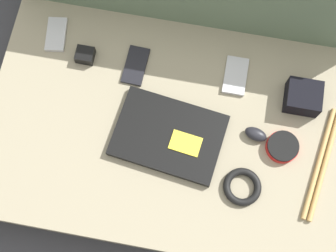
% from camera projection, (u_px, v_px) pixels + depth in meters
% --- Properties ---
extents(ground_plane, '(8.00, 8.00, 0.00)m').
position_uv_depth(ground_plane, '(168.00, 141.00, 1.56)').
color(ground_plane, '#38383D').
extents(couch_seat, '(1.10, 0.71, 0.16)m').
position_uv_depth(couch_seat, '(168.00, 135.00, 1.48)').
color(couch_seat, gray).
rests_on(couch_seat, ground_plane).
extents(laptop, '(0.34, 0.26, 0.03)m').
position_uv_depth(laptop, '(169.00, 135.00, 1.39)').
color(laptop, black).
rests_on(laptop, couch_seat).
extents(computer_mouse, '(0.08, 0.05, 0.03)m').
position_uv_depth(computer_mouse, '(256.00, 134.00, 1.39)').
color(computer_mouse, black).
rests_on(computer_mouse, couch_seat).
extents(speaker_puck, '(0.10, 0.10, 0.03)m').
position_uv_depth(speaker_puck, '(282.00, 148.00, 1.38)').
color(speaker_puck, red).
rests_on(speaker_puck, couch_seat).
extents(phone_silver, '(0.07, 0.12, 0.01)m').
position_uv_depth(phone_silver, '(235.00, 76.00, 1.45)').
color(phone_silver, '#B7B7BC').
rests_on(phone_silver, couch_seat).
extents(phone_black, '(0.07, 0.13, 0.01)m').
position_uv_depth(phone_black, '(136.00, 66.00, 1.46)').
color(phone_black, black).
rests_on(phone_black, couch_seat).
extents(phone_small, '(0.08, 0.12, 0.01)m').
position_uv_depth(phone_small, '(56.00, 34.00, 1.49)').
color(phone_small, '#B7B7BC').
rests_on(phone_small, couch_seat).
extents(camera_pouch, '(0.10, 0.10, 0.06)m').
position_uv_depth(camera_pouch, '(303.00, 97.00, 1.40)').
color(camera_pouch, black).
rests_on(camera_pouch, couch_seat).
extents(charger_brick, '(0.06, 0.05, 0.03)m').
position_uv_depth(charger_brick, '(85.00, 55.00, 1.46)').
color(charger_brick, black).
rests_on(charger_brick, couch_seat).
extents(cable_coil, '(0.11, 0.11, 0.02)m').
position_uv_depth(cable_coil, '(242.00, 187.00, 1.35)').
color(cable_coil, black).
rests_on(cable_coil, couch_seat).
extents(drumstick_pair, '(0.09, 0.35, 0.01)m').
position_uv_depth(drumstick_pair, '(322.00, 163.00, 1.37)').
color(drumstick_pair, tan).
rests_on(drumstick_pair, couch_seat).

